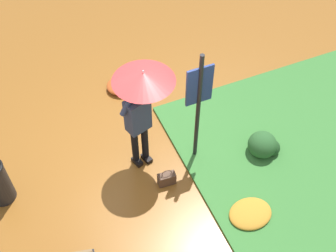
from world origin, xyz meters
The scene contains 8 objects.
ground_plane centered at (0.00, 0.00, 0.00)m, with size 18.00×18.00×0.00m, color brown.
grass_verge centered at (3.01, -1.03, 0.03)m, with size 4.80×4.00×0.05m.
person_with_umbrella centered at (0.04, -0.07, 1.55)m, with size 0.96×0.96×2.04m.
info_sign_post centered at (0.88, -0.36, 1.44)m, with size 0.44×0.07×2.30m.
handbag centered at (0.18, -0.72, 0.13)m, with size 0.31×0.17×0.37m.
shrub_cluster centered at (2.01, -0.81, 0.22)m, with size 0.56×0.51×0.46m.
leaf_pile_by_bench centered at (0.34, 1.78, 0.09)m, with size 0.79×0.63×0.17m.
leaf_pile_far_path centered at (1.15, -1.83, 0.08)m, with size 0.71×0.57×0.16m.
Camera 1 is at (-1.41, -4.42, 6.13)m, focal length 45.63 mm.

